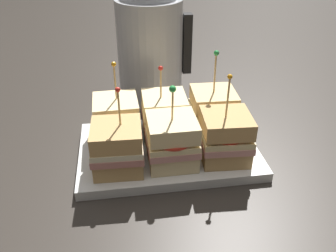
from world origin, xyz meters
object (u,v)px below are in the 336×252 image
Objects in this scene: sandwich_back_right at (213,111)px; kettle_steel at (150,49)px; sandwich_back_left at (117,119)px; serving_platter at (168,150)px; sandwich_front_center at (173,141)px; sandwich_front_right at (225,137)px; sandwich_front_left at (117,147)px; sandwich_back_center at (164,115)px.

kettle_steel is at bearing 115.62° from sandwich_back_right.
sandwich_back_right is 0.24m from kettle_steel.
sandwich_back_left is 0.92× the size of sandwich_back_right.
serving_platter is 0.07m from sandwich_front_center.
kettle_steel is at bearing 108.10° from sandwich_front_right.
serving_platter is 2.21× the size of sandwich_front_left.
serving_platter is at bearing 27.60° from sandwich_front_left.
sandwich_front_right is (0.09, -0.05, 0.05)m from serving_platter.
sandwich_front_left is at bearing -178.68° from sandwich_front_center.
sandwich_front_left is 0.91× the size of sandwich_front_right.
kettle_steel reaches higher than sandwich_back_right.
kettle_steel is (0.09, 0.21, 0.06)m from sandwich_back_left.
sandwich_front_right is 0.09m from sandwich_back_right.
sandwich_back_right is (0.19, -0.00, 0.00)m from sandwich_back_left.
sandwich_front_center is 0.09m from sandwich_front_right.
sandwich_back_center is (0.09, 0.00, -0.00)m from sandwich_back_left.
sandwich_back_left is at bearing 153.37° from sandwich_front_right.
sandwich_front_right is at bearing -0.09° from sandwich_front_center.
sandwich_back_left is at bearing 89.45° from sandwich_front_left.
sandwich_back_right is (0.09, 0.09, -0.00)m from sandwich_front_center.
sandwich_front_left is at bearing -153.58° from sandwich_back_right.
sandwich_front_left is (-0.09, -0.05, 0.05)m from serving_platter.
serving_platter is 0.28m from kettle_steel.
sandwich_front_right reaches higher than sandwich_back_center.
kettle_steel is (-0.01, 0.30, 0.06)m from sandwich_front_center.
serving_platter is at bearing -89.29° from sandwich_back_center.
kettle_steel is at bearing 66.96° from sandwich_back_left.
serving_platter is 0.12m from sandwich_back_right.
sandwich_back_left is 0.09m from sandwich_back_center.
sandwich_back_left is 0.23m from kettle_steel.
sandwich_front_center is at bearing -88.78° from sandwich_back_center.
sandwich_front_left is 0.56× the size of kettle_steel.
sandwich_front_left reaches higher than serving_platter.
sandwich_front_center is 0.89× the size of sandwich_back_right.
sandwich_back_center reaches higher than serving_platter.
sandwich_back_right is at bearing 44.18° from sandwich_front_center.
kettle_steel reaches higher than sandwich_front_right.
sandwich_back_left reaches higher than serving_platter.
kettle_steel is at bearing 73.61° from sandwich_front_left.
sandwich_back_left is 0.58× the size of kettle_steel.
sandwich_back_center is (-0.09, 0.09, -0.00)m from sandwich_front_right.
serving_platter is at bearing 91.74° from sandwich_front_center.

